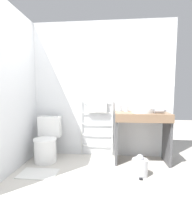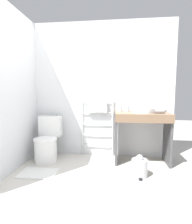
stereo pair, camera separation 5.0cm
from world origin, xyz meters
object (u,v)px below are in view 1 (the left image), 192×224
cup_near_wall (119,108)px  cup_near_edge (126,108)px  trash_bin (140,167)px  toilet (47,143)px  towel_radiator (97,116)px  hair_dryer (159,110)px  sink_basin (142,110)px

cup_near_wall → cup_near_edge: cup_near_edge is taller
cup_near_edge → trash_bin: 1.05m
toilet → cup_near_wall: 1.45m
towel_radiator → hair_dryer: size_ratio=5.47×
hair_dryer → trash_bin: (-0.37, -0.47, -0.78)m
toilet → sink_basin: 1.77m
cup_near_edge → towel_radiator: bearing=170.8°
sink_basin → cup_near_wall: size_ratio=3.41×
hair_dryer → cup_near_edge: bearing=159.0°
trash_bin → cup_near_edge: bearing=103.3°
cup_near_edge → trash_bin: (0.16, -0.67, -0.79)m
towel_radiator → trash_bin: size_ratio=3.40×
sink_basin → hair_dryer: hair_dryer is taller
cup_near_edge → toilet: bearing=-170.8°
towel_radiator → trash_bin: (0.70, -0.76, -0.64)m
toilet → cup_near_wall: cup_near_wall is taller
towel_radiator → hair_dryer: 1.11m
cup_near_edge → hair_dryer: (0.53, -0.20, -0.01)m
hair_dryer → trash_bin: hair_dryer is taller
sink_basin → cup_near_wall: cup_near_wall is taller
cup_near_edge → trash_bin: size_ratio=0.33×
cup_near_wall → hair_dryer: cup_near_wall is taller
trash_bin → toilet: bearing=164.2°
towel_radiator → sink_basin: size_ratio=3.05×
towel_radiator → cup_near_wall: 0.45m
sink_basin → towel_radiator: bearing=162.9°
cup_near_wall → hair_dryer: bearing=-20.3°
cup_near_wall → hair_dryer: size_ratio=0.53×
cup_near_edge → hair_dryer: size_ratio=0.54×
hair_dryer → cup_near_wall: bearing=159.7°
cup_near_edge → sink_basin: bearing=-31.6°
towel_radiator → hair_dryer: bearing=-15.2°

